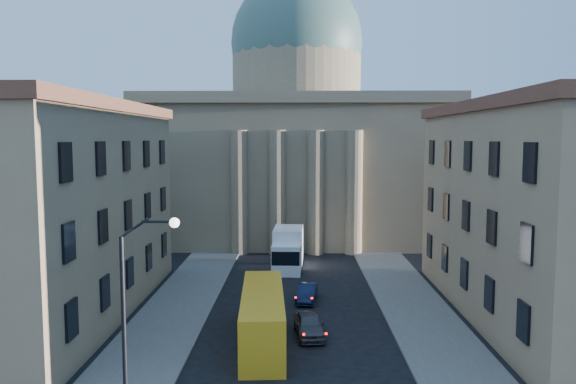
% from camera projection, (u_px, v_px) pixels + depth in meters
% --- Properties ---
extents(sidewalk_left, '(5.00, 60.00, 0.15)m').
position_uv_depth(sidewalk_left, '(159.00, 334.00, 34.72)').
color(sidewalk_left, '#595651').
rests_on(sidewalk_left, ground).
extents(sidewalk_right, '(5.00, 60.00, 0.15)m').
position_uv_depth(sidewalk_right, '(434.00, 336.00, 34.47)').
color(sidewalk_right, '#595651').
rests_on(sidewalk_right, ground).
extents(church, '(68.02, 28.76, 36.60)m').
position_uv_depth(church, '(296.00, 140.00, 70.75)').
color(church, '#7C644C').
rests_on(church, ground).
extents(building_left, '(11.60, 26.60, 14.70)m').
position_uv_depth(building_left, '(47.00, 208.00, 38.12)').
color(building_left, tan).
rests_on(building_left, ground).
extents(building_right, '(11.60, 26.60, 14.70)m').
position_uv_depth(building_right, '(549.00, 209.00, 37.61)').
color(building_right, tan).
rests_on(building_right, ground).
extents(street_lamp, '(2.62, 0.44, 8.83)m').
position_uv_depth(street_lamp, '(135.00, 298.00, 24.25)').
color(street_lamp, black).
rests_on(street_lamp, ground).
extents(car_right_far, '(2.13, 4.31, 1.41)m').
position_uv_depth(car_right_far, '(309.00, 325.00, 34.61)').
color(car_right_far, '#434448').
rests_on(car_right_far, ground).
extents(car_right_distant, '(1.79, 3.98, 1.27)m').
position_uv_depth(car_right_distant, '(307.00, 293.00, 41.99)').
color(car_right_distant, black).
rests_on(car_right_distant, ground).
extents(city_bus, '(3.06, 10.90, 3.04)m').
position_uv_depth(city_bus, '(263.00, 315.00, 33.55)').
color(city_bus, '#FFAF1C').
rests_on(city_bus, ground).
extents(box_truck, '(2.91, 6.83, 3.70)m').
position_uv_depth(box_truck, '(288.00, 250.00, 52.38)').
color(box_truck, white).
rests_on(box_truck, ground).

